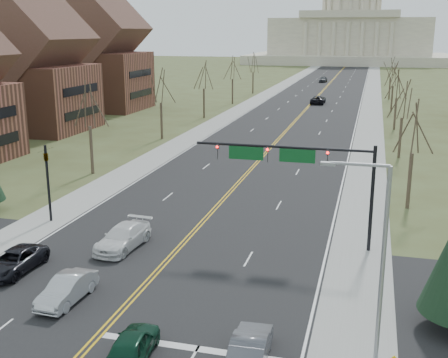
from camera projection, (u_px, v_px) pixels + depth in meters
The scene contains 32 objects.
ground at pixel (109, 325), 28.22m from camera, with size 600.00×600.00×0.00m, color #454924.
road at pixel (319, 94), 131.04m from camera, with size 20.00×380.00×0.01m, color black.
cross_road at pixel (153, 276), 33.83m from camera, with size 120.00×14.00×0.01m, color black.
sidewalk_left at pixel (269, 93), 134.01m from camera, with size 4.00×380.00×0.03m, color gray.
sidewalk_right at pixel (372, 96), 128.07m from camera, with size 4.00×380.00×0.03m, color gray.
center_line at pixel (319, 94), 131.04m from camera, with size 0.42×380.00×0.01m, color gold.
edge_line_left at pixel (278, 93), 133.46m from camera, with size 0.15×380.00×0.01m, color silver.
edge_line_right at pixel (362, 96), 128.62m from camera, with size 0.15×380.00×0.01m, color silver.
stop_bar at pixel (197, 349), 26.05m from camera, with size 9.50×0.50×0.01m, color silver.
capitol at pixel (350, 31), 258.20m from camera, with size 90.00×60.00×50.00m.
signal_mast at pixel (296, 163), 37.53m from camera, with size 12.12×0.44×7.20m.
signal_left at pixel (47, 175), 42.74m from camera, with size 0.32×0.36×6.00m.
street_light at pixel (377, 252), 23.74m from camera, with size 2.90×0.25×9.07m.
tree_r_0 at pixel (414, 131), 45.15m from camera, with size 3.74×3.74×8.50m.
tree_l_0 at pixel (89, 107), 56.46m from camera, with size 3.96×3.96×9.00m.
tree_r_1 at pixel (403, 101), 63.85m from camera, with size 3.74×3.74×8.50m.
tree_l_1 at pixel (161, 88), 75.16m from camera, with size 3.96×3.96×9.00m.
tree_r_2 at pixel (397, 86), 82.54m from camera, with size 3.74×3.74×8.50m.
tree_l_2 at pixel (204, 77), 93.85m from camera, with size 3.96×3.96×9.00m.
tree_r_3 at pixel (394, 76), 101.24m from camera, with size 3.74×3.74×8.50m.
tree_l_3 at pixel (233, 69), 112.55m from camera, with size 3.96×3.96×9.00m.
tree_r_4 at pixel (391, 69), 119.93m from camera, with size 3.74×3.74×8.50m.
tree_l_4 at pixel (253, 64), 131.24m from camera, with size 3.96×3.96×9.00m.
bldg_left_mid at pixel (33, 72), 81.69m from camera, with size 15.10×14.28×20.75m.
bldg_left_far at pixel (97, 58), 104.36m from camera, with size 17.10×14.28×23.25m.
car_nb_inner_lead at pixel (132, 345), 25.04m from camera, with size 1.68×4.18×1.42m, color #0B301F.
car_nb_outer_lead at pixel (250, 348), 24.78m from camera, with size 1.55×4.46×1.47m, color #4E5056.
car_sb_inner_lead at pixel (67, 289), 30.48m from camera, with size 1.51×4.33×1.43m, color #AFB3B7.
car_sb_outer_lead at pixel (14, 261), 34.25m from camera, with size 2.26×4.89×1.36m, color black.
car_sb_inner_second at pixel (123, 237), 37.99m from camera, with size 2.18×5.35×1.55m, color silver.
car_far_nb at pixel (318, 100), 114.00m from camera, with size 2.68×5.81×1.62m, color black.
car_far_sb at pixel (323, 79), 162.12m from camera, with size 1.95×4.84×1.65m, color #414448.
Camera 1 is at (12.13, -23.08, 14.29)m, focal length 45.00 mm.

